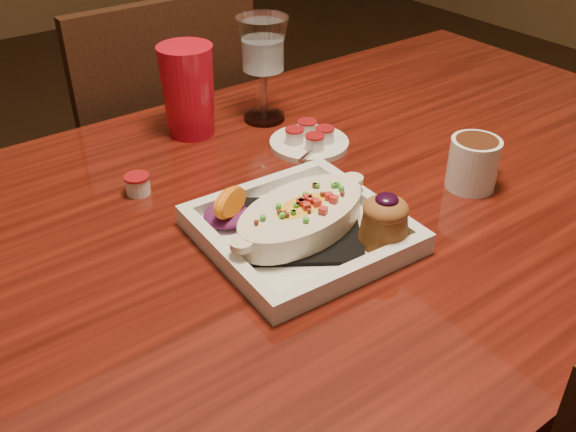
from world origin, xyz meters
TOP-DOWN VIEW (x-y plane):
  - table at (0.00, 0.00)m, footprint 1.50×0.90m
  - chair_far at (-0.00, 0.63)m, footprint 0.42×0.42m
  - plate at (-0.10, -0.07)m, footprint 0.26×0.26m
  - coffee_mug at (0.19, -0.11)m, footprint 0.11×0.08m
  - goblet at (0.07, 0.28)m, footprint 0.09×0.09m
  - saucer at (0.07, 0.14)m, footprint 0.14×0.14m
  - creamer_loose at (-0.23, 0.18)m, footprint 0.04×0.04m
  - red_tumbler at (-0.06, 0.31)m, footprint 0.10×0.10m

SIDE VIEW (x-z plane):
  - chair_far at x=0.00m, z-range 0.04..0.97m
  - table at x=0.00m, z-range 0.28..1.03m
  - saucer at x=0.07m, z-range 0.72..0.81m
  - creamer_loose at x=-0.23m, z-range 0.75..0.78m
  - plate at x=-0.10m, z-range 0.74..0.82m
  - coffee_mug at x=0.19m, z-range 0.75..0.83m
  - red_tumbler at x=-0.06m, z-range 0.75..0.91m
  - goblet at x=0.07m, z-range 0.79..0.98m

